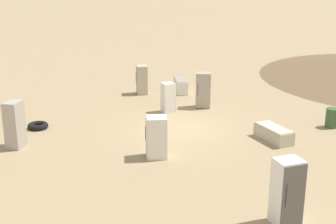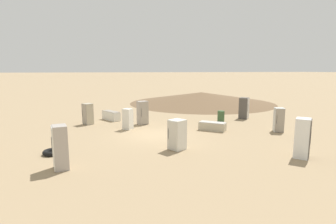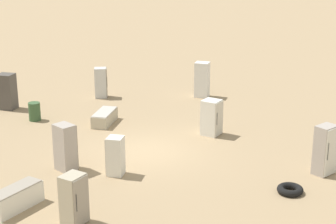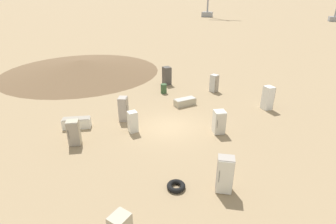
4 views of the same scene
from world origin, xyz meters
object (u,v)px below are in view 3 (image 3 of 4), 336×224
(discarded_fridge_0, at_px, (65,147))
(discarded_fridge_9, at_px, (16,198))
(discarded_fridge_10, at_px, (74,200))
(discarded_fridge_3, at_px, (115,156))
(discarded_fridge_1, at_px, (105,117))
(discarded_fridge_7, at_px, (202,80))
(scrap_tire, at_px, (290,190))
(discarded_fridge_2, at_px, (212,118))
(discarded_fridge_4, at_px, (7,91))
(rusty_barrel, at_px, (35,112))
(discarded_fridge_5, at_px, (101,83))
(discarded_fridge_8, at_px, (325,150))

(discarded_fridge_0, height_order, discarded_fridge_9, discarded_fridge_0)
(discarded_fridge_9, bearing_deg, discarded_fridge_10, -172.65)
(discarded_fridge_3, relative_size, discarded_fridge_9, 0.75)
(discarded_fridge_1, relative_size, discarded_fridge_3, 1.25)
(discarded_fridge_7, height_order, scrap_tire, discarded_fridge_7)
(discarded_fridge_2, distance_m, discarded_fridge_4, 10.85)
(discarded_fridge_1, xyz_separation_m, discarded_fridge_4, (-3.29, 4.66, 0.62))
(discarded_fridge_9, bearing_deg, rusty_barrel, -48.44)
(discarded_fridge_0, xyz_separation_m, discarded_fridge_9, (-2.55, -2.20, -0.53))
(discarded_fridge_5, height_order, discarded_fridge_8, discarded_fridge_8)
(discarded_fridge_0, relative_size, discarded_fridge_2, 1.13)
(discarded_fridge_1, height_order, scrap_tire, discarded_fridge_1)
(discarded_fridge_2, height_order, discarded_fridge_3, discarded_fridge_2)
(discarded_fridge_7, bearing_deg, discarded_fridge_10, -90.80)
(discarded_fridge_2, relative_size, rusty_barrel, 1.81)
(discarded_fridge_0, height_order, discarded_fridge_10, discarded_fridge_0)
(discarded_fridge_4, distance_m, discarded_fridge_9, 11.44)
(discarded_fridge_2, xyz_separation_m, discarded_fridge_10, (-8.23, -4.50, 0.02))
(discarded_fridge_0, bearing_deg, discarded_fridge_4, 163.36)
(discarded_fridge_3, height_order, discarded_fridge_10, discarded_fridge_10)
(discarded_fridge_8, bearing_deg, discarded_fridge_0, -42.39)
(discarded_fridge_2, relative_size, scrap_tire, 1.75)
(discarded_fridge_3, xyz_separation_m, rusty_barrel, (-0.63, 7.73, -0.30))
(discarded_fridge_1, xyz_separation_m, rusty_barrel, (-2.70, 2.13, 0.15))
(discarded_fridge_10, bearing_deg, discarded_fridge_9, -83.81)
(discarded_fridge_2, relative_size, discarded_fridge_5, 0.97)
(discarded_fridge_2, xyz_separation_m, discarded_fridge_9, (-9.52, -2.62, -0.43))
(discarded_fridge_3, bearing_deg, discarded_fridge_10, 178.40)
(discarded_fridge_1, xyz_separation_m, discarded_fridge_10, (-4.76, -8.32, 0.52))
(discarded_fridge_4, relative_size, discarded_fridge_8, 0.96)
(discarded_fridge_8, height_order, rusty_barrel, discarded_fridge_8)
(discarded_fridge_2, relative_size, discarded_fridge_9, 0.81)
(discarded_fridge_1, relative_size, discarded_fridge_9, 0.93)
(discarded_fridge_9, distance_m, scrap_tire, 9.27)
(discarded_fridge_1, distance_m, scrap_tire, 10.38)
(discarded_fridge_0, xyz_separation_m, discarded_fridge_4, (0.21, 8.89, 0.01))
(discarded_fridge_0, bearing_deg, discarded_fridge_10, -32.48)
(discarded_fridge_10, bearing_deg, rusty_barrel, -129.41)
(discarded_fridge_10, xyz_separation_m, rusty_barrel, (2.05, 10.44, -0.37))
(discarded_fridge_0, relative_size, discarded_fridge_4, 0.99)
(discarded_fridge_1, bearing_deg, discarded_fridge_3, -67.79)
(discarded_fridge_0, distance_m, discarded_fridge_3, 1.98)
(discarded_fridge_5, height_order, discarded_fridge_10, discarded_fridge_5)
(discarded_fridge_1, relative_size, discarded_fridge_2, 1.16)
(discarded_fridge_1, height_order, discarded_fridge_4, discarded_fridge_4)
(discarded_fridge_7, xyz_separation_m, scrap_tire, (-4.03, -11.56, -0.84))
(discarded_fridge_3, relative_size, discarded_fridge_5, 0.90)
(discarded_fridge_4, relative_size, rusty_barrel, 2.07)
(discarded_fridge_0, distance_m, discarded_fridge_2, 6.99)
(discarded_fridge_2, distance_m, discarded_fridge_3, 5.83)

